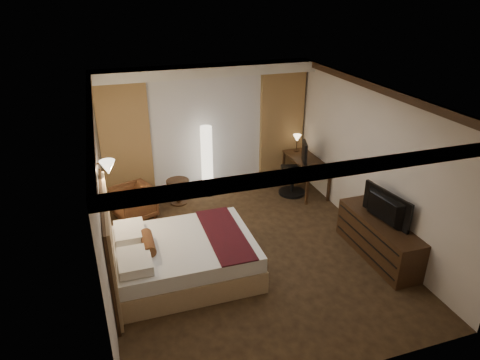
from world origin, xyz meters
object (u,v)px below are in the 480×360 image
object	(u,v)px
side_table	(178,192)
desk	(305,175)
floor_lamp	(207,161)
bed	(185,257)
office_chair	(293,168)
dresser	(378,238)
armchair	(133,201)
television	(382,205)

from	to	relation	value
side_table	desk	world-z (taller)	desk
side_table	floor_lamp	distance (m)	0.89
bed	office_chair	xyz separation A→B (m)	(2.76, 2.07, 0.28)
office_chair	dresser	bearing A→B (deg)	-63.31
armchair	desk	size ratio (longest dim) A/B	0.55
office_chair	television	size ratio (longest dim) A/B	1.17
side_table	dresser	world-z (taller)	dresser
television	desk	bearing A→B (deg)	-7.00
desk	office_chair	size ratio (longest dim) A/B	1.10
dresser	floor_lamp	bearing A→B (deg)	123.84
bed	dresser	world-z (taller)	dresser
dresser	television	world-z (taller)	television
dresser	bed	bearing A→B (deg)	170.84
dresser	television	xyz separation A→B (m)	(-0.03, 0.00, 0.63)
desk	bed	bearing A→B (deg)	-145.45
armchair	side_table	world-z (taller)	armchair
armchair	side_table	size ratio (longest dim) A/B	1.38
side_table	armchair	bearing A→B (deg)	-160.82
side_table	dresser	xyz separation A→B (m)	(2.79, -2.90, 0.08)
side_table	office_chair	bearing A→B (deg)	-7.63
side_table	dresser	size ratio (longest dim) A/B	0.30
floor_lamp	desk	bearing A→B (deg)	-14.08
television	floor_lamp	bearing A→B (deg)	26.02
dresser	armchair	bearing A→B (deg)	145.27
television	armchair	bearing A→B (deg)	47.62
bed	armchair	xyz separation A→B (m)	(-0.59, 2.07, 0.05)
armchair	dresser	bearing A→B (deg)	34.61
floor_lamp	dresser	bearing A→B (deg)	-56.16
armchair	office_chair	size ratio (longest dim) A/B	0.60
office_chair	bed	bearing A→B (deg)	-124.65
armchair	office_chair	xyz separation A→B (m)	(3.34, -0.00, 0.24)
television	side_table	bearing A→B (deg)	36.17
side_table	desk	xyz separation A→B (m)	(2.74, -0.27, 0.12)
floor_lamp	dresser	world-z (taller)	floor_lamp
office_chair	dresser	distance (m)	2.61
dresser	television	distance (m)	0.63
bed	desk	world-z (taller)	desk
bed	dresser	distance (m)	3.17
floor_lamp	office_chair	bearing A→B (deg)	-18.08
dresser	television	size ratio (longest dim) A/B	1.73
floor_lamp	office_chair	size ratio (longest dim) A/B	1.29
office_chair	television	xyz separation A→B (m)	(0.34, -2.58, 0.38)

